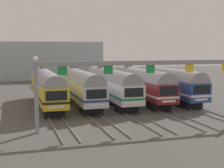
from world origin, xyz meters
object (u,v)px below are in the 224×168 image
object	(u,v)px
commuter_train_white	(111,84)
commuter_train_yellow	(47,86)
commuter_train_maroon	(140,83)
catenary_gantry	(150,73)
commuter_train_blue	(168,82)
commuter_train_silver	(80,85)

from	to	relation	value
commuter_train_white	commuter_train_yellow	bearing A→B (deg)	180.00
commuter_train_maroon	catenary_gantry	size ratio (longest dim) A/B	0.79
commuter_train_maroon	commuter_train_blue	distance (m)	4.37
commuter_train_silver	commuter_train_blue	bearing A→B (deg)	-0.02
commuter_train_blue	catenary_gantry	world-z (taller)	catenary_gantry
commuter_train_white	commuter_train_blue	xyz separation A→B (m)	(8.74, -0.00, -0.00)
commuter_train_maroon	catenary_gantry	xyz separation A→B (m)	(-4.37, -13.50, 2.59)
commuter_train_yellow	commuter_train_maroon	bearing A→B (deg)	0.00
commuter_train_maroon	commuter_train_blue	world-z (taller)	commuter_train_maroon
commuter_train_yellow	commuter_train_silver	world-z (taller)	same
commuter_train_maroon	catenary_gantry	world-z (taller)	catenary_gantry
commuter_train_silver	catenary_gantry	distance (m)	14.42
commuter_train_yellow	commuter_train_silver	distance (m)	4.37
commuter_train_blue	catenary_gantry	size ratio (longest dim) A/B	0.79
commuter_train_yellow	commuter_train_white	xyz separation A→B (m)	(8.74, 0.00, 0.00)
commuter_train_maroon	commuter_train_silver	bearing A→B (deg)	180.00
commuter_train_white	commuter_train_blue	distance (m)	8.74
commuter_train_silver	commuter_train_maroon	distance (m)	8.74
commuter_train_white	commuter_train_maroon	distance (m)	4.37
commuter_train_maroon	commuter_train_white	bearing A→B (deg)	180.00
commuter_train_maroon	commuter_train_yellow	bearing A→B (deg)	180.00
catenary_gantry	commuter_train_maroon	bearing A→B (deg)	72.06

